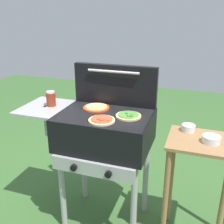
{
  "coord_description": "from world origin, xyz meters",
  "views": [
    {
      "loc": [
        0.61,
        -1.62,
        1.57
      ],
      "look_at": [
        0.05,
        0.0,
        0.92
      ],
      "focal_mm": 43.19,
      "sensor_mm": 36.0,
      "label": 1
    }
  ],
  "objects_px": {
    "pizza_pepperoni": "(102,120)",
    "prep_table": "(199,172)",
    "pizza_veggie": "(129,116)",
    "pizza_cheese": "(96,107)",
    "topping_bowl_near": "(188,128)",
    "topping_bowl_far": "(211,140)",
    "grill": "(103,133)",
    "sauce_jar": "(51,99)"
  },
  "relations": [
    {
      "from": "pizza_veggie",
      "to": "pizza_cheese",
      "type": "height_order",
      "value": "same"
    },
    {
      "from": "topping_bowl_near",
      "to": "topping_bowl_far",
      "type": "height_order",
      "value": "same"
    },
    {
      "from": "pizza_cheese",
      "to": "topping_bowl_far",
      "type": "bearing_deg",
      "value": -6.62
    },
    {
      "from": "sauce_jar",
      "to": "pizza_pepperoni",
      "type": "bearing_deg",
      "value": -18.97
    },
    {
      "from": "prep_table",
      "to": "topping_bowl_far",
      "type": "height_order",
      "value": "topping_bowl_far"
    },
    {
      "from": "topping_bowl_far",
      "to": "topping_bowl_near",
      "type": "bearing_deg",
      "value": 138.6
    },
    {
      "from": "pizza_veggie",
      "to": "topping_bowl_near",
      "type": "relative_size",
      "value": 1.89
    },
    {
      "from": "topping_bowl_far",
      "to": "grill",
      "type": "bearing_deg",
      "value": 178.9
    },
    {
      "from": "pizza_veggie",
      "to": "prep_table",
      "type": "height_order",
      "value": "pizza_veggie"
    },
    {
      "from": "pizza_veggie",
      "to": "pizza_cheese",
      "type": "bearing_deg",
      "value": 163.91
    },
    {
      "from": "prep_table",
      "to": "topping_bowl_near",
      "type": "bearing_deg",
      "value": 132.97
    },
    {
      "from": "topping_bowl_far",
      "to": "sauce_jar",
      "type": "bearing_deg",
      "value": 177.66
    },
    {
      "from": "pizza_cheese",
      "to": "sauce_jar",
      "type": "relative_size",
      "value": 1.72
    },
    {
      "from": "grill",
      "to": "pizza_cheese",
      "type": "distance_m",
      "value": 0.19
    },
    {
      "from": "pizza_pepperoni",
      "to": "prep_table",
      "type": "bearing_deg",
      "value": 11.7
    },
    {
      "from": "sauce_jar",
      "to": "topping_bowl_far",
      "type": "relative_size",
      "value": 1.02
    },
    {
      "from": "grill",
      "to": "topping_bowl_far",
      "type": "bearing_deg",
      "value": -1.1
    },
    {
      "from": "sauce_jar",
      "to": "topping_bowl_near",
      "type": "relative_size",
      "value": 1.23
    },
    {
      "from": "pizza_cheese",
      "to": "sauce_jar",
      "type": "distance_m",
      "value": 0.35
    },
    {
      "from": "grill",
      "to": "pizza_pepperoni",
      "type": "height_order",
      "value": "pizza_pepperoni"
    },
    {
      "from": "prep_table",
      "to": "grill",
      "type": "bearing_deg",
      "value": -179.63
    },
    {
      "from": "pizza_cheese",
      "to": "topping_bowl_near",
      "type": "distance_m",
      "value": 0.66
    },
    {
      "from": "prep_table",
      "to": "sauce_jar",
      "type": "bearing_deg",
      "value": 178.52
    },
    {
      "from": "grill",
      "to": "topping_bowl_near",
      "type": "relative_size",
      "value": 10.61
    },
    {
      "from": "grill",
      "to": "topping_bowl_far",
      "type": "distance_m",
      "value": 0.72
    },
    {
      "from": "grill",
      "to": "prep_table",
      "type": "distance_m",
      "value": 0.7
    },
    {
      "from": "pizza_cheese",
      "to": "topping_bowl_far",
      "type": "xyz_separation_m",
      "value": [
        0.8,
        -0.09,
        -0.08
      ]
    },
    {
      "from": "pizza_cheese",
      "to": "prep_table",
      "type": "xyz_separation_m",
      "value": [
        0.76,
        -0.07,
        -0.34
      ]
    },
    {
      "from": "topping_bowl_far",
      "to": "pizza_veggie",
      "type": "bearing_deg",
      "value": 178.26
    },
    {
      "from": "pizza_cheese",
      "to": "topping_bowl_far",
      "type": "height_order",
      "value": "pizza_cheese"
    },
    {
      "from": "pizza_veggie",
      "to": "topping_bowl_far",
      "type": "bearing_deg",
      "value": -1.74
    },
    {
      "from": "sauce_jar",
      "to": "topping_bowl_near",
      "type": "height_order",
      "value": "sauce_jar"
    },
    {
      "from": "prep_table",
      "to": "topping_bowl_near",
      "type": "relative_size",
      "value": 8.89
    },
    {
      "from": "pizza_veggie",
      "to": "pizza_pepperoni",
      "type": "distance_m",
      "value": 0.19
    },
    {
      "from": "prep_table",
      "to": "topping_bowl_near",
      "type": "distance_m",
      "value": 0.3
    },
    {
      "from": "topping_bowl_near",
      "to": "topping_bowl_far",
      "type": "relative_size",
      "value": 0.83
    },
    {
      "from": "prep_table",
      "to": "topping_bowl_far",
      "type": "distance_m",
      "value": 0.26
    },
    {
      "from": "pizza_pepperoni",
      "to": "topping_bowl_near",
      "type": "relative_size",
      "value": 1.91
    },
    {
      "from": "pizza_cheese",
      "to": "prep_table",
      "type": "distance_m",
      "value": 0.83
    },
    {
      "from": "topping_bowl_near",
      "to": "topping_bowl_far",
      "type": "xyz_separation_m",
      "value": [
        0.15,
        -0.13,
        0.0
      ]
    },
    {
      "from": "topping_bowl_far",
      "to": "pizza_pepperoni",
      "type": "bearing_deg",
      "value": -170.51
    },
    {
      "from": "pizza_cheese",
      "to": "sauce_jar",
      "type": "height_order",
      "value": "sauce_jar"
    }
  ]
}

